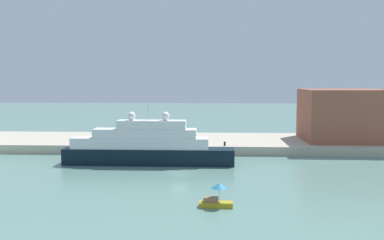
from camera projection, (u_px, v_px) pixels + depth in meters
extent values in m
plane|color=slate|center=(180.00, 173.00, 66.86)|extent=(400.00, 400.00, 0.00)
cube|color=#B7AD99|center=(189.00, 143.00, 93.53)|extent=(110.00, 21.80, 1.74)
cube|color=black|center=(149.00, 156.00, 73.90)|extent=(29.33, 3.92, 2.80)
cube|color=white|center=(140.00, 143.00, 73.75)|extent=(23.46, 3.61, 1.85)
cube|color=white|center=(145.00, 133.00, 73.55)|extent=(17.60, 3.30, 1.52)
cube|color=white|center=(152.00, 125.00, 73.36)|extent=(11.73, 2.98, 1.47)
cylinder|color=silver|center=(148.00, 111.00, 73.17)|extent=(0.16, 0.16, 3.06)
sphere|color=white|center=(165.00, 116.00, 73.10)|extent=(1.47, 1.47, 1.47)
sphere|color=white|center=(131.00, 116.00, 73.39)|extent=(1.47, 1.47, 1.47)
cube|color=#B7991E|center=(216.00, 204.00, 49.24)|extent=(3.85, 1.29, 0.59)
cube|color=#8C6647|center=(211.00, 199.00, 49.21)|extent=(1.70, 1.03, 0.57)
cylinder|color=#B2B2B2|center=(219.00, 195.00, 49.11)|extent=(0.06, 0.06, 1.60)
cone|color=teal|center=(219.00, 186.00, 49.01)|extent=(1.83, 1.83, 0.64)
cube|color=#93513D|center=(345.00, 115.00, 90.70)|extent=(17.31, 14.98, 10.78)
cube|color=#B21E1E|center=(137.00, 137.00, 92.58)|extent=(3.88, 1.78, 0.81)
cube|color=#262D33|center=(136.00, 134.00, 92.53)|extent=(2.33, 1.60, 0.57)
cylinder|color=maroon|center=(145.00, 141.00, 84.60)|extent=(0.36, 0.36, 1.60)
sphere|color=tan|center=(145.00, 136.00, 84.51)|extent=(0.24, 0.24, 0.24)
cylinder|color=black|center=(225.00, 144.00, 83.46)|extent=(0.40, 0.40, 0.80)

